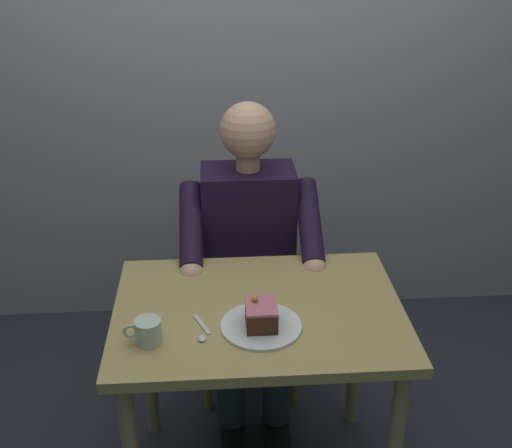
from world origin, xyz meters
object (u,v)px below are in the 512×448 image
(chair, at_px, (247,275))
(coffee_cup, at_px, (148,331))
(dessert_spoon, at_px, (202,332))
(cake_slice, at_px, (260,314))
(dining_table, at_px, (259,336))
(seated_person, at_px, (250,259))

(chair, height_order, coffee_cup, chair)
(chair, xyz_separation_m, dessert_spoon, (0.18, 0.77, 0.27))
(chair, xyz_separation_m, cake_slice, (0.00, 0.75, 0.31))
(cake_slice, bearing_deg, dessert_spoon, 5.46)
(dining_table, height_order, chair, chair)
(chair, bearing_deg, seated_person, 90.00)
(dining_table, xyz_separation_m, cake_slice, (0.00, 0.11, 0.16))
(cake_slice, xyz_separation_m, coffee_cup, (0.33, 0.05, -0.01))
(dining_table, height_order, seated_person, seated_person)
(cake_slice, bearing_deg, coffee_cup, 8.77)
(dining_table, relative_size, seated_person, 0.73)
(seated_person, height_order, coffee_cup, seated_person)
(chair, distance_m, coffee_cup, 0.92)
(chair, bearing_deg, dessert_spoon, 76.83)
(coffee_cup, bearing_deg, seated_person, -118.02)
(coffee_cup, height_order, dessert_spoon, coffee_cup)
(chair, relative_size, cake_slice, 7.58)
(cake_slice, relative_size, dessert_spoon, 0.84)
(dining_table, bearing_deg, dessert_spoon, 34.18)
(coffee_cup, distance_m, dessert_spoon, 0.16)
(seated_person, distance_m, cake_slice, 0.60)
(seated_person, bearing_deg, dining_table, 90.00)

